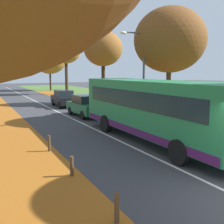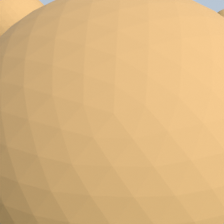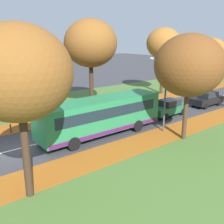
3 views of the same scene
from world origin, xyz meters
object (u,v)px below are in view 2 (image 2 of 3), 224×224
Objects in this scene: tree_left_mid at (88,27)px; tree_left_far at (127,34)px; tree_left_near at (10,31)px; streetlamp_right at (158,92)px; tree_left_distant at (153,24)px; tree_right_nearest at (122,132)px; car_black_following at (161,97)px; bus at (88,151)px; bollard_fourth at (13,155)px; tree_right_mid at (220,41)px; tree_right_near at (206,61)px; car_green_lead at (137,117)px.

tree_left_far is at bearing 89.98° from tree_left_mid.
tree_left_near is 1.57× the size of streetlamp_right.
tree_left_far is 0.88× the size of tree_left_distant.
streetlamp_right is (9.45, -34.68, -2.78)m from tree_left_distant.
car_black_following is (-4.39, 22.49, -5.21)m from tree_right_nearest.
bus is at bearing -90.29° from car_black_following.
tree_left_far is at bearing 91.27° from tree_left_near.
bollard_fourth is (2.26, -38.61, -6.16)m from tree_left_distant.
car_black_following is at bearing 89.71° from bus.
bollard_fourth is at bearing -84.18° from tree_left_far.
bus is (7.25, -4.09, -5.21)m from tree_left_near.
tree_left_far reaches higher than bollard_fourth.
tree_left_near is at bearing -136.77° from tree_right_mid.
car_black_following is at bearing 101.63° from streetlamp_right.
tree_right_near is (11.86, -34.76, -0.94)m from tree_left_distant.
tree_right_mid is at bearing -45.51° from tree_left_far.
tree_right_nearest is 1.07× the size of tree_right_mid.
car_black_following is (7.86, -13.01, -4.63)m from tree_left_far.
tree_left_near is 35.17m from tree_left_distant.
tree_left_distant is 1.42× the size of streetlamp_right.
tree_right_near is at bearing -39.47° from car_green_lead.
tree_left_distant is 1.04× the size of tree_right_nearest.
streetlamp_right reaches higher than bollard_fourth.
car_black_following is at bearing -58.88° from tree_left_far.
tree_right_nearest reaches higher than streetlamp_right.
tree_left_far is at bearing 113.19° from streetlamp_right.
tree_left_mid reaches higher than car_black_following.
tree_left_mid is at bearing -90.02° from tree_left_far.
streetlamp_right is at bearing -49.18° from tree_left_mid.
car_green_lead is at bearing 140.53° from tree_right_near.
tree_left_near reaches higher than tree_left_far.
bus is (5.01, -0.65, 1.35)m from bollard_fourth.
bollard_fourth is at bearing 172.60° from bus.
tree_right_nearest is (12.24, -35.50, 0.58)m from tree_left_far.
tree_left_near is 16.62m from tree_right_nearest.
bollard_fourth is (-9.60, -3.85, -5.23)m from tree_right_near.
tree_right_mid is (12.38, -12.60, 0.37)m from tree_left_far.
tree_right_near is 7.82m from car_green_lead.
bus is 2.45× the size of car_black_following.
tree_right_near is (12.38, -11.62, -1.12)m from tree_left_mid.
tree_left_distant reaches higher than tree_right_mid.
tree_left_near is at bearing 134.90° from tree_right_nearest.
tree_left_distant is 36.05m from streetlamp_right.
tree_left_mid is 12.30m from car_green_lead.
tree_left_distant is 1.11× the size of tree_right_mid.
tree_left_mid reaches higher than bus.
tree_left_mid is at bearing 170.65° from car_black_following.
tree_right_mid is 6.75m from car_black_following.
tree_left_far is 11.48m from tree_left_distant.
tree_left_distant is at bearing 88.72° from tree_left_mid.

